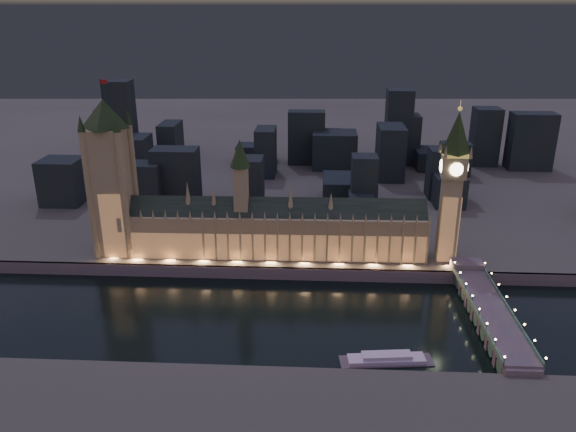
{
  "coord_description": "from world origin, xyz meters",
  "views": [
    {
      "loc": [
        22.55,
        -280.04,
        164.24
      ],
      "look_at": [
        5.0,
        55.0,
        38.0
      ],
      "focal_mm": 35.0,
      "sensor_mm": 36.0,
      "label": 1
    }
  ],
  "objects_px": {
    "palace_of_westminster": "(271,229)",
    "victoria_tower": "(111,171)",
    "elizabeth_tower": "(453,174)",
    "river_boat": "(386,359)",
    "westminster_bridge": "(488,311)"
  },
  "relations": [
    {
      "from": "victoria_tower",
      "to": "elizabeth_tower",
      "type": "bearing_deg",
      "value": 0.0
    },
    {
      "from": "victoria_tower",
      "to": "westminster_bridge",
      "type": "relative_size",
      "value": 1.01
    },
    {
      "from": "elizabeth_tower",
      "to": "river_boat",
      "type": "bearing_deg",
      "value": -114.8
    },
    {
      "from": "elizabeth_tower",
      "to": "westminster_bridge",
      "type": "relative_size",
      "value": 0.91
    },
    {
      "from": "elizabeth_tower",
      "to": "westminster_bridge",
      "type": "distance_m",
      "value": 88.96
    },
    {
      "from": "palace_of_westminster",
      "to": "river_boat",
      "type": "relative_size",
      "value": 4.33
    },
    {
      "from": "palace_of_westminster",
      "to": "victoria_tower",
      "type": "height_order",
      "value": "victoria_tower"
    },
    {
      "from": "palace_of_westminster",
      "to": "elizabeth_tower",
      "type": "bearing_deg",
      "value": 0.09
    },
    {
      "from": "victoria_tower",
      "to": "westminster_bridge",
      "type": "height_order",
      "value": "victoria_tower"
    },
    {
      "from": "westminster_bridge",
      "to": "river_boat",
      "type": "height_order",
      "value": "westminster_bridge"
    },
    {
      "from": "palace_of_westminster",
      "to": "victoria_tower",
      "type": "relative_size",
      "value": 1.77
    },
    {
      "from": "westminster_bridge",
      "to": "victoria_tower",
      "type": "bearing_deg",
      "value": 164.05
    },
    {
      "from": "victoria_tower",
      "to": "river_boat",
      "type": "xyz_separation_m",
      "value": [
        168.67,
        -106.79,
        -62.93
      ]
    },
    {
      "from": "westminster_bridge",
      "to": "river_boat",
      "type": "xyz_separation_m",
      "value": [
        -60.0,
        -41.43,
        -4.43
      ]
    },
    {
      "from": "palace_of_westminster",
      "to": "elizabeth_tower",
      "type": "xyz_separation_m",
      "value": [
        114.6,
        0.17,
        39.01
      ]
    }
  ]
}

